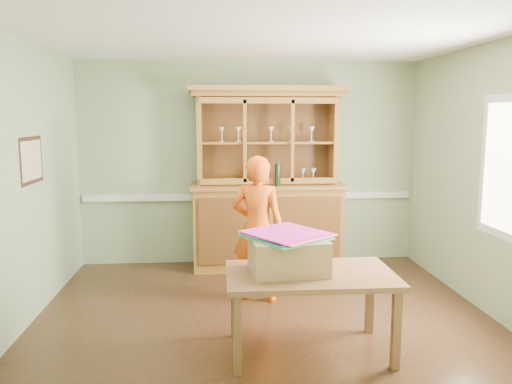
{
  "coord_description": "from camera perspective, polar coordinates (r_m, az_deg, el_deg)",
  "views": [
    {
      "loc": [
        -0.47,
        -4.67,
        1.96
      ],
      "look_at": [
        -0.04,
        0.4,
        1.2
      ],
      "focal_mm": 35.0,
      "sensor_mm": 36.0,
      "label": 1
    }
  ],
  "objects": [
    {
      "name": "floor",
      "position": [
        5.09,
        0.9,
        -14.14
      ],
      "size": [
        4.5,
        4.5,
        0.0
      ],
      "primitive_type": "plane",
      "color": "#462716",
      "rests_on": "ground"
    },
    {
      "name": "ceiling",
      "position": [
        4.75,
        0.98,
        17.46
      ],
      "size": [
        4.5,
        4.5,
        0.0
      ],
      "primitive_type": "plane",
      "rotation": [
        3.14,
        0.0,
        0.0
      ],
      "color": "white",
      "rests_on": "wall_back"
    },
    {
      "name": "wall_back",
      "position": [
        6.72,
        -0.75,
        3.3
      ],
      "size": [
        4.5,
        0.0,
        4.5
      ],
      "primitive_type": "plane",
      "rotation": [
        1.57,
        0.0,
        0.0
      ],
      "color": "gray",
      "rests_on": "floor"
    },
    {
      "name": "wall_left",
      "position": [
        5.04,
        -25.44,
        0.73
      ],
      "size": [
        0.0,
        4.0,
        4.0
      ],
      "primitive_type": "plane",
      "rotation": [
        1.57,
        0.0,
        1.57
      ],
      "color": "gray",
      "rests_on": "floor"
    },
    {
      "name": "wall_right",
      "position": [
        5.44,
        25.25,
        1.26
      ],
      "size": [
        0.0,
        4.0,
        4.0
      ],
      "primitive_type": "plane",
      "rotation": [
        1.57,
        0.0,
        -1.57
      ],
      "color": "gray",
      "rests_on": "floor"
    },
    {
      "name": "wall_front",
      "position": [
        2.78,
        5.02,
        -4.18
      ],
      "size": [
        4.5,
        0.0,
        4.5
      ],
      "primitive_type": "plane",
      "rotation": [
        -1.57,
        0.0,
        0.0
      ],
      "color": "gray",
      "rests_on": "floor"
    },
    {
      "name": "chair_rail",
      "position": [
        6.75,
        -0.73,
        -0.53
      ],
      "size": [
        4.41,
        0.05,
        0.08
      ],
      "primitive_type": "cube",
      "color": "silver",
      "rests_on": "wall_back"
    },
    {
      "name": "framed_map",
      "position": [
        5.29,
        -24.23,
        3.32
      ],
      "size": [
        0.03,
        0.6,
        0.46
      ],
      "color": "#311C13",
      "rests_on": "wall_left"
    },
    {
      "name": "window_panel",
      "position": [
        5.16,
        26.81,
        2.48
      ],
      "size": [
        0.03,
        0.96,
        1.36
      ],
      "color": "silver",
      "rests_on": "wall_right"
    },
    {
      "name": "china_hutch",
      "position": [
        6.54,
        1.29,
        -1.5
      ],
      "size": [
        2.0,
        0.66,
        2.35
      ],
      "color": "olive",
      "rests_on": "floor"
    },
    {
      "name": "dining_table",
      "position": [
        4.22,
        6.21,
        -10.19
      ],
      "size": [
        1.39,
        0.84,
        0.69
      ],
      "rotation": [
        0.0,
        0.0,
        -0.01
      ],
      "color": "brown",
      "rests_on": "floor"
    },
    {
      "name": "cardboard_box",
      "position": [
        4.16,
        3.7,
        -7.18
      ],
      "size": [
        0.64,
        0.53,
        0.29
      ],
      "primitive_type": "cube",
      "rotation": [
        0.0,
        0.0,
        0.06
      ],
      "color": "tan",
      "rests_on": "dining_table"
    },
    {
      "name": "kite_stack",
      "position": [
        4.15,
        3.61,
        -4.89
      ],
      "size": [
        0.79,
        0.79,
        0.04
      ],
      "rotation": [
        0.0,
        0.0,
        0.61
      ],
      "color": "#37BD61",
      "rests_on": "cardboard_box"
    },
    {
      "name": "person",
      "position": [
        5.34,
        0.2,
        -4.2
      ],
      "size": [
        0.66,
        0.55,
        1.57
      ],
      "primitive_type": "imported",
      "rotation": [
        0.0,
        0.0,
        2.8
      ],
      "color": "#F0580F",
      "rests_on": "floor"
    }
  ]
}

